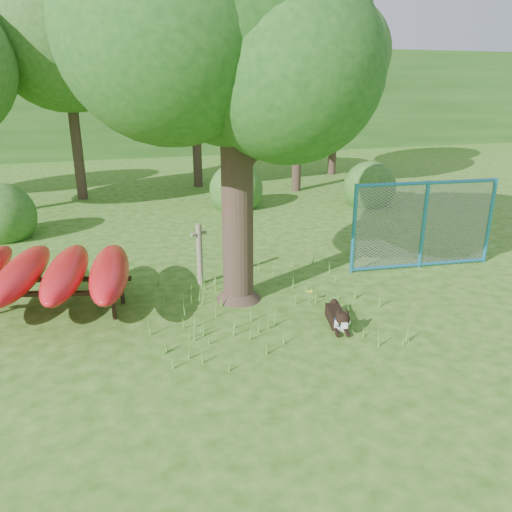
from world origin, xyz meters
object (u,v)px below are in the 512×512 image
object	(u,v)px
oak_tree	(232,26)
husky_dog	(338,318)
kayak_rack	(44,273)
fence_section	(424,225)

from	to	relation	value
oak_tree	husky_dog	size ratio (longest dim) A/B	6.95
oak_tree	husky_dog	bearing A→B (deg)	-51.61
kayak_rack	fence_section	world-z (taller)	fence_section
oak_tree	kayak_rack	distance (m)	5.39
oak_tree	fence_section	world-z (taller)	oak_tree
kayak_rack	husky_dog	distance (m)	5.30
oak_tree	husky_dog	world-z (taller)	oak_tree
kayak_rack	husky_dog	xyz separation A→B (m)	(4.80, -2.16, -0.61)
kayak_rack	fence_section	distance (m)	7.95
husky_dog	kayak_rack	bearing A→B (deg)	169.33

